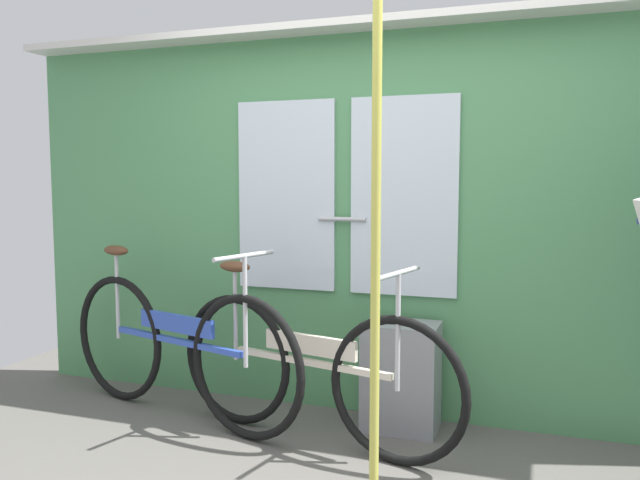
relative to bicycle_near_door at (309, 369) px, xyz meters
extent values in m
cube|color=#4C8C56|center=(0.23, 0.55, 0.70)|extent=(4.53, 0.08, 2.16)
cube|color=silver|center=(-0.32, 0.50, 0.87)|extent=(0.60, 0.02, 1.10)
cube|color=silver|center=(0.38, 0.50, 0.87)|extent=(0.60, 0.02, 1.10)
cylinder|color=#B2B2B7|center=(0.03, 0.48, 0.74)|extent=(0.28, 0.02, 0.02)
cube|color=silver|center=(0.23, 0.45, 1.80)|extent=(4.53, 0.28, 0.04)
torus|color=black|center=(0.48, -0.11, -0.02)|extent=(0.71, 0.21, 0.72)
torus|color=black|center=(-0.47, 0.11, -0.02)|extent=(0.71, 0.21, 0.72)
cube|color=beige|center=(0.01, 0.00, 0.04)|extent=(0.91, 0.24, 0.03)
cube|color=beige|center=(0.01, 0.00, 0.13)|extent=(0.53, 0.15, 0.10)
cylinder|color=#B7B7BC|center=(-0.47, 0.11, 0.24)|extent=(0.02, 0.02, 0.52)
ellipsoid|color=brown|center=(-0.47, 0.11, 0.49)|extent=(0.22, 0.13, 0.06)
cylinder|color=#B7B7BC|center=(0.48, -0.11, 0.26)|extent=(0.02, 0.02, 0.56)
cylinder|color=#B7B7BC|center=(0.48, -0.11, 0.53)|extent=(0.12, 0.43, 0.02)
torus|color=black|center=(-0.32, -0.07, 0.00)|extent=(0.74, 0.26, 0.76)
torus|color=black|center=(-1.32, 0.22, 0.00)|extent=(0.74, 0.26, 0.76)
cube|color=#2D4CB2|center=(-0.82, 0.08, 0.06)|extent=(0.96, 0.31, 0.03)
cube|color=#2D4CB2|center=(-0.82, 0.08, 0.16)|extent=(0.56, 0.19, 0.10)
cylinder|color=#B7B7BC|center=(-1.32, 0.22, 0.27)|extent=(0.02, 0.02, 0.54)
ellipsoid|color=brown|center=(-1.32, 0.22, 0.54)|extent=(0.22, 0.14, 0.06)
cylinder|color=#B7B7BC|center=(-0.32, -0.07, 0.29)|extent=(0.02, 0.02, 0.58)
cylinder|color=#B7B7BC|center=(-0.32, -0.07, 0.58)|extent=(0.15, 0.43, 0.02)
cube|color=gray|center=(0.41, 0.33, -0.09)|extent=(0.40, 0.28, 0.58)
cylinder|color=#C6C14C|center=(0.53, -0.72, 0.70)|extent=(0.04, 0.04, 2.16)
camera|label=1|loc=(1.10, -2.98, 0.96)|focal=35.82mm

